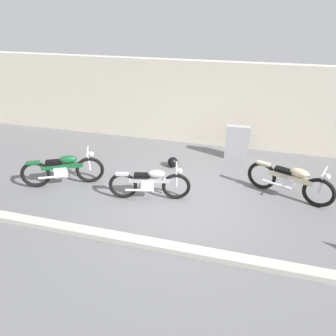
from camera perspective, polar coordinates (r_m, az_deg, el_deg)
name	(u,v)px	position (r m, az deg, el deg)	size (l,w,h in m)	color
ground_plane	(177,199)	(7.55, 1.76, -5.76)	(40.00, 40.00, 0.00)	slate
building_wall	(203,104)	(10.19, 6.54, 11.64)	(18.00, 0.30, 2.67)	beige
curb_strip	(157,245)	(6.19, -1.98, -13.97)	(18.00, 0.24, 0.12)	#B7B2A8
stone_marker	(237,143)	(9.49, 12.59, 4.60)	(0.67, 0.20, 1.04)	#9E9EA3
helmet	(173,162)	(8.92, 0.89, 1.10)	(0.30, 0.30, 0.30)	black
motorcycle_cream	(290,181)	(7.95, 21.59, -2.23)	(1.98, 0.95, 0.94)	black
motorcycle_silver	(150,183)	(7.36, -3.30, -2.83)	(1.93, 0.68, 0.88)	black
motorcycle_green	(63,169)	(8.35, -18.73, -0.23)	(1.91, 1.04, 0.93)	black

